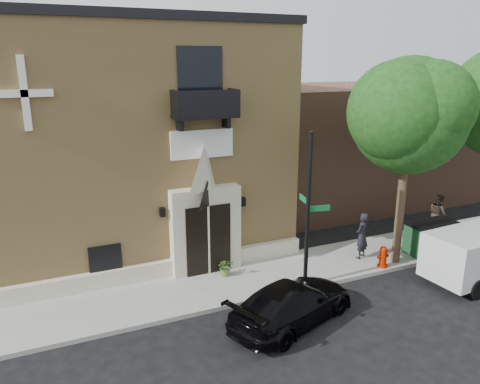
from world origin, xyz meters
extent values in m
plane|color=black|center=(0.00, 0.00, 0.00)|extent=(120.00, 120.00, 0.00)
cube|color=gray|center=(1.00, 1.50, 0.07)|extent=(42.00, 3.00, 0.15)
cube|color=tan|center=(-3.00, 8.00, 4.50)|extent=(12.00, 10.00, 9.00)
cube|color=black|center=(-3.00, 8.00, 9.15)|extent=(12.20, 10.20, 0.30)
cube|color=beige|center=(-3.00, 2.88, 0.45)|extent=(12.00, 0.30, 0.60)
cube|color=beige|center=(-1.00, 2.75, 1.75)|extent=(2.60, 0.55, 3.20)
pyramid|color=beige|center=(-1.00, 2.75, 4.10)|extent=(2.60, 0.55, 1.50)
cube|color=black|center=(-1.00, 2.46, 1.45)|extent=(1.70, 0.06, 2.60)
cube|color=beige|center=(-1.00, 2.42, 1.45)|extent=(0.06, 0.04, 2.60)
cube|color=white|center=(-1.00, 2.94, 4.90)|extent=(2.30, 0.10, 1.00)
cube|color=black|center=(-1.00, 2.55, 5.90)|extent=(2.20, 0.90, 0.10)
cube|color=black|center=(-1.00, 2.12, 6.35)|extent=(2.20, 0.06, 0.90)
cube|color=black|center=(-2.05, 2.55, 6.35)|extent=(0.06, 0.90, 0.90)
cube|color=black|center=(0.05, 2.55, 6.35)|extent=(0.06, 0.90, 0.90)
cube|color=black|center=(-1.00, 2.97, 7.10)|extent=(1.60, 0.08, 2.20)
cube|color=white|center=(-6.50, 2.92, 6.80)|extent=(0.22, 0.14, 2.20)
cube|color=white|center=(-6.50, 2.92, 6.80)|extent=(1.60, 0.14, 0.22)
cube|color=black|center=(-4.60, 2.95, 1.15)|extent=(1.10, 0.10, 1.00)
cube|color=orange|center=(-4.60, 2.98, 1.15)|extent=(0.85, 0.06, 0.75)
cube|color=black|center=(-2.55, 2.88, 2.60)|extent=(0.18, 0.18, 0.32)
cube|color=black|center=(0.55, 2.88, 2.60)|extent=(0.18, 0.18, 0.32)
cube|color=brown|center=(12.00, 9.00, 3.20)|extent=(18.00, 8.00, 6.40)
cylinder|color=#38281C|center=(6.00, 0.45, 2.25)|extent=(0.32, 0.32, 4.20)
sphere|color=#113B10|center=(6.00, 0.45, 5.82)|extent=(4.20, 4.20, 4.20)
sphere|color=#113B10|center=(6.80, 0.75, 5.52)|extent=(3.36, 3.36, 3.36)
sphere|color=#113B10|center=(5.30, 0.25, 6.02)|extent=(3.57, 3.57, 3.57)
sphere|color=#113B10|center=(6.20, -0.25, 6.22)|extent=(3.15, 3.15, 3.15)
imported|color=black|center=(0.22, -1.50, 0.65)|extent=(4.87, 3.31, 1.31)
cylinder|color=black|center=(6.60, -2.77, 0.36)|extent=(0.73, 0.27, 0.72)
cylinder|color=black|center=(6.50, -0.98, 0.36)|extent=(0.73, 0.27, 0.72)
cylinder|color=black|center=(1.73, 0.20, 2.85)|extent=(0.14, 0.14, 5.40)
cube|color=#0C5F2D|center=(2.13, 0.12, 2.94)|extent=(0.76, 0.18, 0.20)
cube|color=#0C5F2D|center=(1.81, 0.60, 3.16)|extent=(0.18, 0.76, 0.20)
cylinder|color=#A31901|center=(5.21, 0.27, 0.19)|extent=(0.38, 0.38, 0.08)
cylinder|color=#A31901|center=(5.21, 0.27, 0.53)|extent=(0.28, 0.28, 0.58)
sphere|color=#A31901|center=(5.21, 0.27, 0.85)|extent=(0.28, 0.28, 0.28)
cylinder|color=#A31901|center=(5.21, 0.27, 0.57)|extent=(0.48, 0.13, 0.13)
cube|color=#0E341B|center=(7.91, 0.56, 0.75)|extent=(2.00, 1.16, 1.20)
cube|color=black|center=(7.91, 0.56, 1.40)|extent=(2.06, 1.22, 0.13)
imported|color=#516F33|center=(-0.52, 2.02, 0.49)|extent=(0.69, 0.62, 0.67)
imported|color=black|center=(5.00, 1.32, 1.08)|extent=(0.80, 0.70, 1.86)
imported|color=#322821|center=(9.88, 2.13, 1.07)|extent=(0.92, 1.05, 1.84)
camera|label=1|loc=(-6.42, -12.46, 7.75)|focal=35.00mm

